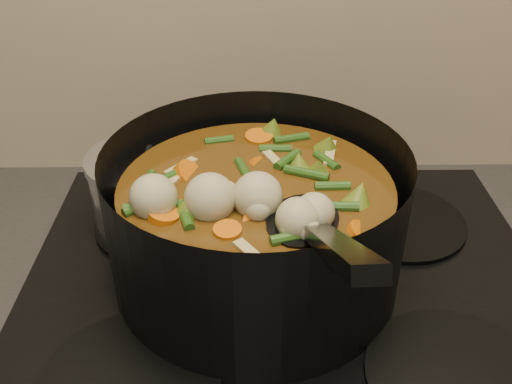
{
  "coord_description": "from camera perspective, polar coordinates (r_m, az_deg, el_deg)",
  "views": [
    {
      "loc": [
        -0.04,
        1.43,
        1.39
      ],
      "look_at": [
        -0.03,
        1.96,
        1.05
      ],
      "focal_mm": 40.0,
      "sensor_mm": 36.0,
      "label": 1
    }
  ],
  "objects": [
    {
      "name": "stovetop",
      "position": [
        0.68,
        3.0,
        -10.23
      ],
      "size": [
        0.62,
        0.54,
        0.03
      ],
      "color": "black",
      "rests_on": "counter"
    },
    {
      "name": "stockpot",
      "position": [
        0.65,
        0.04,
        -2.98
      ],
      "size": [
        0.38,
        0.47,
        0.25
      ],
      "rotation": [
        0.0,
        0.0,
        -0.15
      ],
      "color": "black",
      "rests_on": "stovetop"
    },
    {
      "name": "saucepan",
      "position": [
        0.76,
        -10.59,
        0.18
      ],
      "size": [
        0.15,
        0.15,
        0.13
      ],
      "rotation": [
        0.0,
        0.0,
        -0.09
      ],
      "color": "silver",
      "rests_on": "stovetop"
    }
  ]
}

